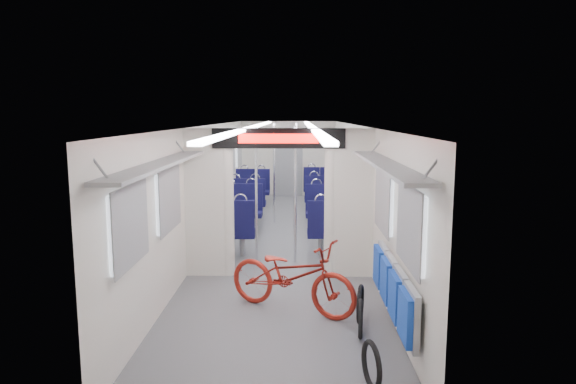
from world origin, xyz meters
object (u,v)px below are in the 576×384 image
object	(u,v)px
seat_bay_near_left	(235,215)
stanchion_near_right	(295,196)
seat_bay_far_left	(249,191)
seat_bay_far_right	(321,188)
bike_hoop_a	(371,367)
flip_bench	(393,288)
stanchion_near_left	(256,196)
stanchion_far_right	(296,173)
bike_hoop_c	(360,306)
bicycle	(292,275)
bike_hoop_b	(360,321)
stanchion_far_left	(274,174)
seat_bay_near_right	(330,215)

from	to	relation	value
seat_bay_near_left	stanchion_near_right	xyz separation A→B (m)	(1.18, -1.32, 0.58)
seat_bay_far_left	seat_bay_far_right	distance (m)	1.97
bike_hoop_a	flip_bench	bearing A→B (deg)	70.58
seat_bay_near_left	seat_bay_far_left	world-z (taller)	seat_bay_near_left
stanchion_near_left	stanchion_far_right	world-z (taller)	same
bike_hoop_c	stanchion_near_right	xyz separation A→B (m)	(-0.80, 2.57, 0.94)
flip_bench	bike_hoop_c	world-z (taller)	flip_bench
bike_hoop_a	seat_bay_far_right	size ratio (longest dim) A/B	0.21
seat_bay_near_left	seat_bay_far_left	xyz separation A→B (m)	(0.00, 3.11, -0.00)
seat_bay_far_left	bike_hoop_a	bearing A→B (deg)	-77.40
flip_bench	stanchion_near_right	size ratio (longest dim) A/B	0.94
bicycle	bike_hoop_b	xyz separation A→B (m)	(0.78, -0.79, -0.27)
bike_hoop_a	stanchion_near_left	world-z (taller)	stanchion_near_left
flip_bench	stanchion_far_left	distance (m)	6.41
seat_bay_near_left	bike_hoop_a	bearing A→B (deg)	-70.58
bike_hoop_c	seat_bay_near_right	distance (m)	3.93
seat_bay_far_left	stanchion_far_right	bearing A→B (deg)	-40.89
bike_hoop_a	bike_hoop_c	bearing A→B (deg)	86.91
seat_bay_near_left	stanchion_near_right	size ratio (longest dim) A/B	0.97
bike_hoop_b	stanchion_far_right	bearing A→B (deg)	96.61
stanchion_near_right	flip_bench	bearing A→B (deg)	-69.59
seat_bay_far_right	stanchion_far_right	size ratio (longest dim) A/B	0.94
bike_hoop_a	bicycle	bearing A→B (deg)	111.81
flip_bench	seat_bay_near_left	bearing A→B (deg)	118.11
bike_hoop_b	stanchion_near_left	bearing A→B (deg)	115.50
flip_bench	seat_bay_far_left	world-z (taller)	seat_bay_far_left
seat_bay_far_right	stanchion_far_right	world-z (taller)	stanchion_far_right
bike_hoop_a	bike_hoop_c	distance (m)	1.50
bicycle	seat_bay_near_left	world-z (taller)	seat_bay_near_left
stanchion_near_right	stanchion_far_left	bearing A→B (deg)	98.73
bicycle	seat_bay_near_left	size ratio (longest dim) A/B	0.80
bicycle	stanchion_far_right	bearing A→B (deg)	27.93
seat_bay_near_right	seat_bay_far_left	bearing A→B (deg)	121.23
bicycle	seat_bay_near_left	bearing A→B (deg)	46.49
seat_bay_near_left	stanchion_far_right	size ratio (longest dim) A/B	0.97
seat_bay_far_right	stanchion_far_left	bearing A→B (deg)	-122.88
bike_hoop_b	stanchion_far_left	distance (m)	6.40
seat_bay_near_right	seat_bay_far_left	size ratio (longest dim) A/B	1.00
stanchion_far_right	stanchion_near_right	bearing A→B (deg)	-90.16
seat_bay_near_left	stanchion_near_right	distance (m)	1.86
stanchion_near_left	flip_bench	bearing A→B (deg)	-58.92
stanchion_near_left	stanchion_near_right	world-z (taller)	same
seat_bay_near_right	stanchion_far_left	size ratio (longest dim) A/B	0.96
bike_hoop_b	bike_hoop_c	world-z (taller)	bike_hoop_c
bicycle	stanchion_near_right	distance (m)	2.30
seat_bay_near_left	stanchion_far_right	world-z (taller)	stanchion_far_right
bike_hoop_b	stanchion_near_left	xyz separation A→B (m)	(-1.40, 2.93, 0.95)
bike_hoop_b	stanchion_near_right	world-z (taller)	stanchion_near_right
bicycle	seat_bay_far_right	bearing A→B (deg)	22.68
seat_bay_near_left	seat_bay_near_right	bearing A→B (deg)	0.86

